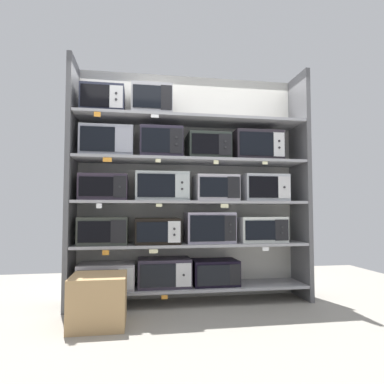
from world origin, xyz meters
The scene contains 41 objects.
ground centered at (0.00, -1.00, -0.01)m, with size 6.51×6.00×0.02m, color gray.
back_panel centered at (0.00, 0.25, 1.30)m, with size 2.71×0.04×2.60m, color beige.
upright_left centered at (-1.28, 0.00, 1.30)m, with size 0.05×0.46×2.60m, color #5B5B5E.
upright_right centered at (1.28, 0.00, 1.30)m, with size 0.05×0.46×2.60m, color #5B5B5E.
shelf_0 centered at (0.00, 0.00, 0.17)m, with size 2.51×0.46×0.03m, color #99999E.
microwave_0 centered at (-0.90, 0.00, 0.31)m, with size 0.58×0.40×0.26m.
microwave_1 centered at (-0.30, 0.00, 0.33)m, with size 0.56×0.37×0.30m.
microwave_2 centered at (0.26, 0.00, 0.32)m, with size 0.50×0.35×0.27m.
price_tag_0 centered at (-0.87, -0.23, 0.13)m, with size 0.08×0.00×0.04m, color white.
price_tag_1 centered at (-0.32, -0.23, 0.13)m, with size 0.06×0.00×0.04m, color orange.
shelf_1 centered at (0.00, 0.00, 0.63)m, with size 2.51×0.46×0.03m, color #99999E.
microwave_3 centered at (-0.94, 0.00, 0.79)m, with size 0.50×0.40×0.29m.
microwave_4 centered at (-0.38, 0.00, 0.78)m, with size 0.47×0.44×0.27m.
microwave_5 centered at (0.19, 0.00, 0.81)m, with size 0.53×0.37×0.34m.
microwave_6 centered at (0.79, 0.00, 0.78)m, with size 0.52×0.36×0.28m.
price_tag_2 centered at (-0.90, -0.23, 0.58)m, with size 0.07×0.00×0.05m, color orange.
price_tag_3 centered at (-0.43, -0.23, 0.59)m, with size 0.09×0.00×0.04m, color beige.
price_tag_4 centered at (0.76, -0.23, 0.59)m, with size 0.07×0.00×0.04m, color white.
shelf_2 centered at (0.00, 0.00, 1.09)m, with size 2.51×0.46×0.03m, color #99999E.
microwave_7 centered at (-0.95, 0.00, 1.24)m, with size 0.49×0.38×0.27m.
microwave_8 centered at (-0.33, 0.00, 1.26)m, with size 0.57×0.35×0.31m.
microwave_9 centered at (0.26, 0.00, 1.24)m, with size 0.46×0.42×0.28m.
microwave_10 centered at (0.82, 0.00, 1.25)m, with size 0.50×0.39×0.30m.
price_tag_5 centered at (-0.97, -0.23, 1.04)m, with size 0.05×0.00×0.05m, color white.
price_tag_6 centered at (-0.38, -0.23, 1.05)m, with size 0.06×0.00×0.03m, color beige.
price_tag_7 centered at (0.31, -0.23, 1.05)m, with size 0.08×0.00×0.04m, color beige.
shelf_3 centered at (0.00, 0.00, 1.55)m, with size 2.51×0.46×0.03m, color #99999E.
microwave_11 centered at (-0.92, 0.00, 1.72)m, with size 0.55×0.36×0.32m.
microwave_12 centered at (-0.35, 0.00, 1.73)m, with size 0.46×0.40×0.33m.
microwave_13 centered at (0.18, 0.00, 1.71)m, with size 0.46×0.40×0.29m.
microwave_14 centered at (0.75, 0.00, 1.73)m, with size 0.55×0.35×0.34m.
price_tag_8 centered at (-0.90, -0.23, 1.51)m, with size 0.09×0.00×0.04m, color orange.
price_tag_9 centered at (-0.39, -0.23, 1.51)m, with size 0.05×0.00×0.04m, color beige.
price_tag_10 centered at (0.22, -0.23, 1.51)m, with size 0.05×0.00×0.04m, color beige.
price_tag_11 centered at (0.76, -0.23, 1.51)m, with size 0.06×0.00×0.03m, color beige.
shelf_4 centered at (0.00, 0.00, 2.01)m, with size 2.51×0.46×0.03m, color #99999E.
microwave_15 centered at (-0.97, 0.00, 2.17)m, with size 0.45×0.38×0.29m.
microwave_16 centered at (-0.45, 0.00, 2.19)m, with size 0.43×0.38×0.33m.
price_tag_12 centered at (-1.00, -0.23, 1.96)m, with size 0.07×0.00×0.05m, color orange.
price_tag_13 centered at (-0.42, -0.23, 1.97)m, with size 0.08×0.00×0.03m, color white.
shipping_carton centered at (-0.92, -0.59, 0.22)m, with size 0.47×0.47×0.44m, color tan.
Camera 1 is at (-0.58, -3.61, 0.99)m, focal length 31.00 mm.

